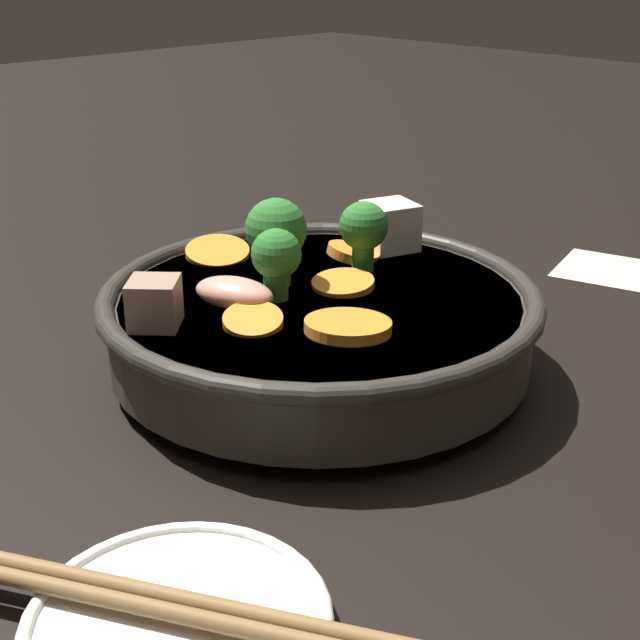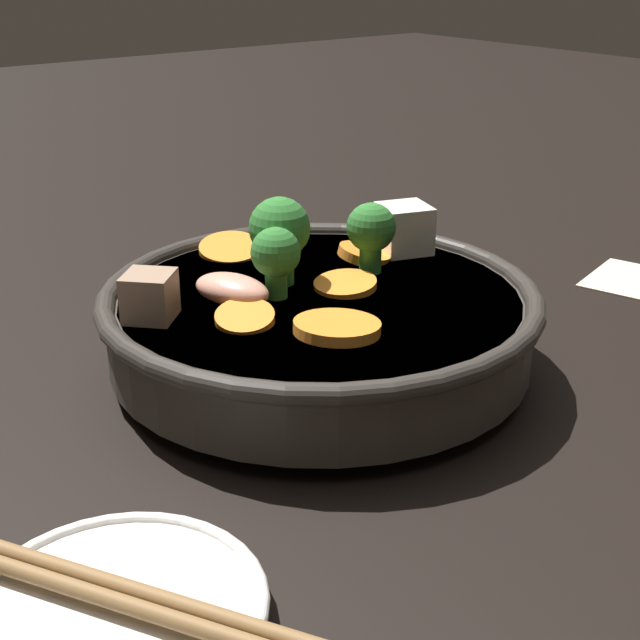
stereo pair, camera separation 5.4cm
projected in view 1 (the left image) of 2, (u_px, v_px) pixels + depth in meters
ground_plane at (320, 371)px, 0.55m from camera, size 3.00×3.00×0.00m
stirfry_bowl at (319, 316)px, 0.54m from camera, size 0.27×0.27×0.10m
side_saucer at (178, 625)px, 0.34m from camera, size 0.12×0.12×0.01m
napkin at (630, 273)px, 0.71m from camera, size 0.13×0.10×0.00m
chopsticks_pair at (177, 606)px, 0.33m from camera, size 0.20×0.12×0.01m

